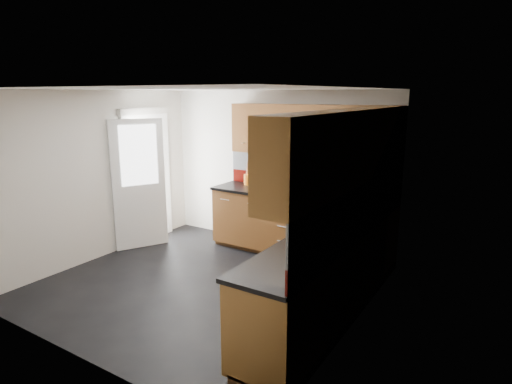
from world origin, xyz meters
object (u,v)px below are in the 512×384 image
Objects in this scene: utensil_pot at (248,178)px; gas_hob at (292,193)px; food_processor at (360,201)px; toaster at (339,192)px.

gas_hob is at bearing -12.07° from utensil_pot.
food_processor is at bearing -19.05° from gas_hob.
utensil_pot is 2.08m from food_processor.
utensil_pot is at bearing 167.93° from gas_hob.
gas_hob is 2.34× the size of toaster.
toaster is at bearing 132.31° from food_processor.
toaster is at bearing 10.36° from gas_hob.
toaster is 0.69m from food_processor.
food_processor is (2.00, -0.58, 0.03)m from utensil_pot.
utensil_pot reaches higher than toaster.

